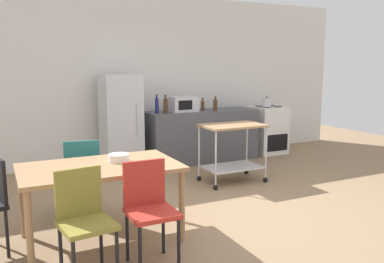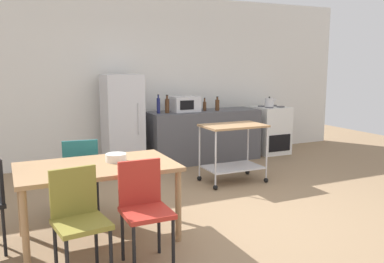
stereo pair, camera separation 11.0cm
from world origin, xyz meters
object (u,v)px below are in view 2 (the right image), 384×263
chair_red (144,205)px  microwave (185,104)px  bottle_soy_sauce (205,106)px  fruit_bowl (116,158)px  chair_olive (79,216)px  chair_teal (81,171)px  kettle (269,102)px  dining_table (97,173)px  bottle_olive_oil (158,105)px  kitchen_cart (233,143)px  refrigerator (123,122)px  bottle_wine (167,105)px  bottle_hot_sauce (217,105)px  stove_oven (270,130)px

chair_red → microwave: size_ratio=1.93×
chair_red → bottle_soy_sauce: (2.19, 3.18, 0.47)m
fruit_bowl → chair_olive: bearing=-124.3°
chair_teal → fruit_bowl: chair_teal is taller
chair_teal → kettle: bearing=-148.0°
dining_table → chair_teal: size_ratio=1.69×
dining_table → chair_red: bearing=-68.7°
dining_table → bottle_olive_oil: size_ratio=4.75×
kitchen_cart → fruit_bowl: bearing=-151.6°
refrigerator → bottle_soy_sauce: refrigerator is taller
chair_olive → bottle_soy_sauce: bearing=41.9°
bottle_olive_oil → bottle_wine: bottle_olive_oil is taller
refrigerator → fruit_bowl: size_ratio=7.48×
chair_teal → bottle_wine: size_ratio=2.92×
bottle_olive_oil → kettle: bottle_olive_oil is taller
chair_red → fruit_bowl: (-0.05, 0.72, 0.27)m
bottle_olive_oil → kettle: (2.20, -0.04, -0.03)m
refrigerator → microwave: bearing=-4.3°
fruit_bowl → kettle: bearing=33.8°
dining_table → bottle_soy_sauce: (2.44, 2.52, 0.32)m
microwave → fruit_bowl: size_ratio=2.22×
bottle_soy_sauce → bottle_hot_sauce: bearing=-25.4°
stove_oven → kitchen_cart: 2.18m
bottle_wine → kettle: bearing=-1.1°
chair_olive → stove_oven: size_ratio=0.97×
bottle_hot_sauce → kitchen_cart: bearing=-108.6°
chair_red → bottle_wine: bearing=65.0°
stove_oven → bottle_wine: bearing=-178.4°
bottle_wine → fruit_bowl: size_ratio=1.47×
dining_table → microwave: (2.07, 2.54, 0.36)m
chair_olive → bottle_soy_sauce: 4.24m
kettle → chair_olive: bearing=-142.5°
kettle → bottle_olive_oil: bearing=178.9°
stove_oven → refrigerator: 2.92m
bottle_olive_oil → bottle_hot_sauce: bearing=-3.2°
chair_olive → fruit_bowl: size_ratio=4.30×
bottle_wine → refrigerator: bearing=169.2°
chair_red → fruit_bowl: chair_red is taller
bottle_wine → chair_teal: bearing=-134.9°
dining_table → bottle_wine: bottle_wine is taller
stove_oven → bottle_hot_sauce: bottle_hot_sauce is taller
fruit_bowl → stove_oven: bearing=34.0°
bottle_wine → kettle: bottle_wine is taller
chair_olive → chair_teal: (0.26, 1.40, 0.00)m
chair_red → refrigerator: 3.37m
chair_red → bottle_hot_sauce: bearing=52.2°
refrigerator → bottle_wine: size_ratio=5.09×
stove_oven → refrigerator: (-2.90, 0.08, 0.32)m
kitchen_cart → fruit_bowl: 2.29m
chair_teal → microwave: microwave is taller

